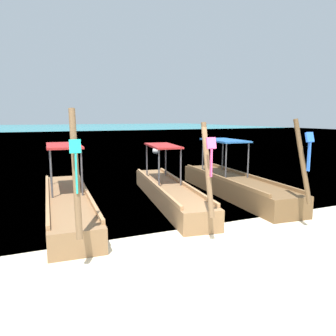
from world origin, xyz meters
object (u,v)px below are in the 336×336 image
at_px(longtail_boat_pink_ribbon, 169,192).
at_px(mooring_buoy_near, 156,151).
at_px(longtail_boat_blue_ribbon, 234,185).
at_px(longtail_boat_turquoise_ribbon, 68,203).

distance_m(longtail_boat_pink_ribbon, mooring_buoy_near, 13.69).
bearing_deg(mooring_buoy_near, longtail_boat_pink_ribbon, -109.99).
height_order(longtail_boat_pink_ribbon, longtail_boat_blue_ribbon, longtail_boat_blue_ribbon).
bearing_deg(mooring_buoy_near, longtail_boat_blue_ribbon, -99.77).
xyz_separation_m(longtail_boat_turquoise_ribbon, longtail_boat_pink_ribbon, (3.14, 0.11, -0.00)).
xyz_separation_m(longtail_boat_pink_ribbon, mooring_buoy_near, (4.68, 12.86, -0.09)).
bearing_deg(longtail_boat_blue_ribbon, longtail_boat_pink_ribbon, 177.62).
xyz_separation_m(longtail_boat_pink_ribbon, longtail_boat_blue_ribbon, (2.45, -0.10, 0.03)).
bearing_deg(longtail_boat_pink_ribbon, mooring_buoy_near, 70.01).
relative_size(longtail_boat_turquoise_ribbon, mooring_buoy_near, 13.44).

